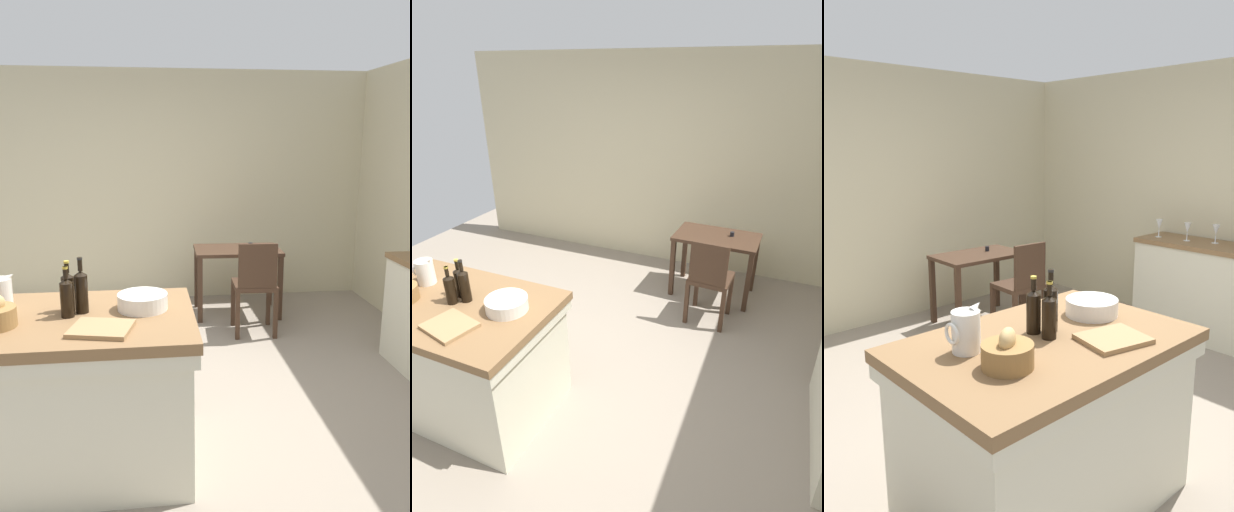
# 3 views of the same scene
# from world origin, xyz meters

# --- Properties ---
(ground_plane) EXTENTS (6.76, 6.76, 0.00)m
(ground_plane) POSITION_xyz_m (0.00, 0.00, 0.00)
(ground_plane) COLOR gray
(wall_back) EXTENTS (5.32, 0.12, 2.60)m
(wall_back) POSITION_xyz_m (0.00, 2.60, 1.30)
(wall_back) COLOR beige
(wall_back) RESTS_ON ground
(wall_right) EXTENTS (0.12, 5.20, 2.60)m
(wall_right) POSITION_xyz_m (2.60, 0.00, 1.30)
(wall_right) COLOR beige
(wall_right) RESTS_ON ground
(island_table) EXTENTS (1.41, 0.93, 0.91)m
(island_table) POSITION_xyz_m (-0.46, -0.55, 0.49)
(island_table) COLOR brown
(island_table) RESTS_ON ground
(side_cabinet) EXTENTS (0.52, 1.16, 0.92)m
(side_cabinet) POSITION_xyz_m (2.26, 0.14, 0.46)
(side_cabinet) COLOR brown
(side_cabinet) RESTS_ON ground
(writing_desk) EXTENTS (0.92, 0.59, 0.77)m
(writing_desk) POSITION_xyz_m (0.95, 1.89, 0.60)
(writing_desk) COLOR #3D281C
(writing_desk) RESTS_ON ground
(wooden_chair) EXTENTS (0.42, 0.42, 0.92)m
(wooden_chair) POSITION_xyz_m (1.01, 1.28, 0.51)
(wooden_chair) COLOR #3D281C
(wooden_chair) RESTS_ON ground
(pitcher) EXTENTS (0.17, 0.13, 0.23)m
(pitcher) POSITION_xyz_m (-0.83, -0.41, 1.01)
(pitcher) COLOR silver
(pitcher) RESTS_ON island_table
(wash_bowl) EXTENTS (0.28, 0.28, 0.09)m
(wash_bowl) POSITION_xyz_m (-0.04, -0.47, 0.95)
(wash_bowl) COLOR silver
(wash_bowl) RESTS_ON island_table
(bread_basket) EXTENTS (0.22, 0.22, 0.17)m
(bread_basket) POSITION_xyz_m (-0.80, -0.66, 0.97)
(bread_basket) COLOR olive
(bread_basket) RESTS_ON island_table
(cutting_board) EXTENTS (0.35, 0.31, 0.02)m
(cutting_board) POSITION_xyz_m (-0.25, -0.78, 0.92)
(cutting_board) COLOR #99754C
(cutting_board) RESTS_ON island_table
(wine_bottle_dark) EXTENTS (0.07, 0.07, 0.32)m
(wine_bottle_dark) POSITION_xyz_m (-0.38, -0.49, 1.04)
(wine_bottle_dark) COLOR black
(wine_bottle_dark) RESTS_ON island_table
(wine_bottle_amber) EXTENTS (0.07, 0.07, 0.29)m
(wine_bottle_amber) POSITION_xyz_m (-0.45, -0.45, 1.03)
(wine_bottle_amber) COLOR black
(wine_bottle_amber) RESTS_ON island_table
(wine_bottle_green) EXTENTS (0.07, 0.07, 0.28)m
(wine_bottle_green) POSITION_xyz_m (-0.45, -0.55, 1.02)
(wine_bottle_green) COLOR black
(wine_bottle_green) RESTS_ON island_table
(wine_glass_left) EXTENTS (0.07, 0.07, 0.18)m
(wine_glass_left) POSITION_xyz_m (2.31, 0.01, 1.04)
(wine_glass_left) COLOR white
(wine_glass_left) RESTS_ON side_cabinet
(wine_glass_middle) EXTENTS (0.07, 0.07, 0.18)m
(wine_glass_middle) POSITION_xyz_m (2.23, 0.26, 1.04)
(wine_glass_middle) COLOR white
(wine_glass_middle) RESTS_ON side_cabinet
(wine_glass_right) EXTENTS (0.07, 0.07, 0.18)m
(wine_glass_right) POSITION_xyz_m (2.21, 0.56, 1.04)
(wine_glass_right) COLOR white
(wine_glass_right) RESTS_ON side_cabinet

